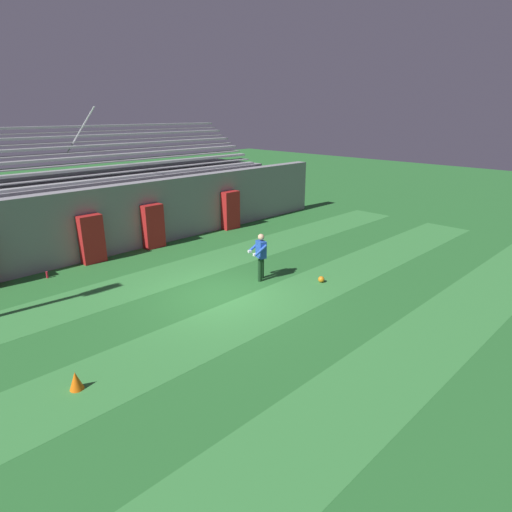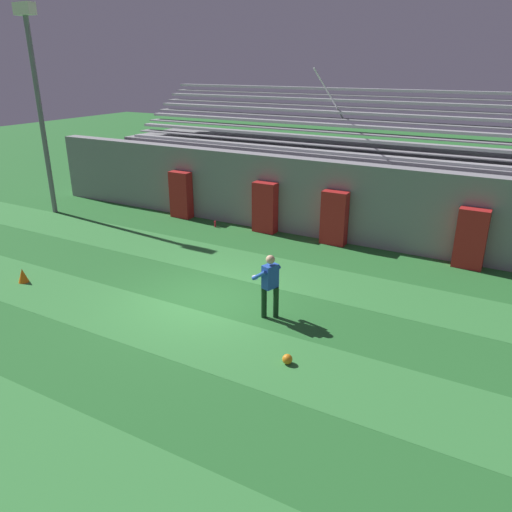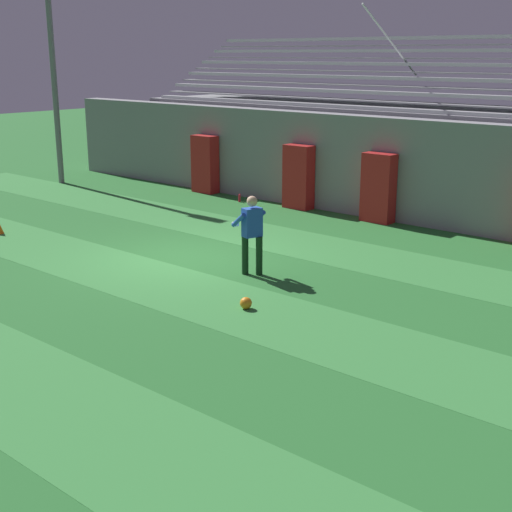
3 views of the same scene
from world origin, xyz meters
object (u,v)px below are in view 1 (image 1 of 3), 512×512
at_px(padding_pillar_gate_right, 153,226).
at_px(traffic_cone, 76,381).
at_px(water_bottle, 47,275).
at_px(padding_pillar_gate_left, 92,239).
at_px(padding_pillar_far_right, 230,210).
at_px(soccer_ball, 321,279).
at_px(goalkeeper, 261,254).

distance_m(padding_pillar_gate_right, traffic_cone, 10.09).
height_order(padding_pillar_gate_right, water_bottle, padding_pillar_gate_right).
bearing_deg(padding_pillar_gate_left, padding_pillar_far_right, 0.00).
xyz_separation_m(padding_pillar_gate_right, traffic_cone, (-6.66, -7.55, -0.73)).
relative_size(padding_pillar_far_right, soccer_ball, 8.56).
xyz_separation_m(goalkeeper, soccer_ball, (1.31, -1.66, -0.84)).
distance_m(soccer_ball, traffic_cone, 8.56).
bearing_deg(soccer_ball, goalkeeper, 128.29).
distance_m(padding_pillar_gate_right, goalkeeper, 5.94).
bearing_deg(water_bottle, padding_pillar_gate_right, 5.53).
bearing_deg(soccer_ball, padding_pillar_far_right, 71.44).
xyz_separation_m(padding_pillar_gate_left, padding_pillar_far_right, (7.18, 0.00, 0.00)).
relative_size(goalkeeper, soccer_ball, 7.59).
xyz_separation_m(goalkeeper, traffic_cone, (-7.25, -1.63, -0.74)).
distance_m(padding_pillar_gate_left, traffic_cone, 8.54).
distance_m(padding_pillar_far_right, water_bottle, 9.18).
height_order(padding_pillar_gate_left, water_bottle, padding_pillar_gate_left).
height_order(padding_pillar_gate_left, goalkeeper, padding_pillar_gate_left).
xyz_separation_m(padding_pillar_gate_right, padding_pillar_far_right, (4.44, 0.00, 0.00)).
height_order(padding_pillar_gate_left, padding_pillar_gate_right, same).
bearing_deg(padding_pillar_gate_right, padding_pillar_gate_left, 180.00).
xyz_separation_m(padding_pillar_gate_left, water_bottle, (-1.96, -0.45, -0.82)).
height_order(goalkeeper, soccer_ball, goalkeeper).
bearing_deg(water_bottle, soccer_ball, -47.22).
bearing_deg(traffic_cone, goalkeeper, 12.68).
bearing_deg(soccer_ball, traffic_cone, 179.78).
distance_m(padding_pillar_gate_left, soccer_ball, 8.92).
relative_size(padding_pillar_gate_right, traffic_cone, 4.48).
distance_m(padding_pillar_gate_left, padding_pillar_gate_right, 2.74).
distance_m(traffic_cone, water_bottle, 7.36).
bearing_deg(goalkeeper, water_bottle, 134.04).
bearing_deg(padding_pillar_gate_right, goalkeeper, -84.36).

